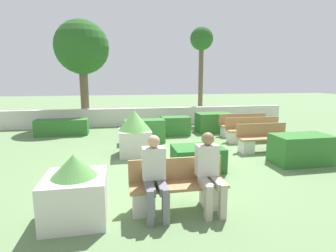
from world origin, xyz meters
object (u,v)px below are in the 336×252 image
Objects in this scene: bench_front at (178,191)px; planter_corner_right at (75,191)px; bench_right_side at (264,141)px; planter_corner_left at (135,133)px; bench_back at (254,132)px; person_seated_man at (209,168)px; person_seated_woman at (155,172)px; tree_leftmost at (82,48)px; tree_center_left at (201,44)px; bench_left_side at (244,127)px.

planter_corner_right is at bearing -177.96° from bench_front.
bench_right_side is 4.01m from planter_corner_left.
bench_back is 5.61m from person_seated_man.
tree_leftmost is (-2.13, 9.17, 2.90)m from person_seated_woman.
tree_center_left is (-0.46, 5.02, 3.67)m from bench_back.
bench_right_side and bench_back have the same top height.
bench_front is 0.34× the size of tree_leftmost.
planter_corner_left is 0.27× the size of tree_center_left.
person_seated_woman is (-3.87, -3.19, 0.42)m from bench_right_side.
planter_corner_left reaches higher than bench_left_side.
tree_leftmost reaches higher than tree_center_left.
person_seated_man is at bearing -1.96° from planter_corner_right.
planter_corner_right is at bearing -151.95° from bench_back.
bench_front is at bearing -81.31° from planter_corner_left.
planter_corner_left is at bearing -123.35° from tree_center_left.
person_seated_man is at bearing -73.90° from planter_corner_left.
planter_corner_right is 0.22× the size of tree_center_left.
planter_corner_right reaches higher than bench_right_side.
bench_front is 1.26× the size of person_seated_woman.
planter_corner_left reaches higher than bench_back.
tree_center_left reaches higher than planter_corner_left.
tree_leftmost reaches higher than person_seated_woman.
person_seated_woman reaches higher than bench_right_side.
bench_back is 8.58m from tree_leftmost.
bench_right_side is (-0.49, -2.28, -0.01)m from bench_left_side.
bench_back is 4.47m from planter_corner_left.
tree_leftmost is at bearing -176.74° from tree_center_left.
tree_center_left is at bearing 70.16° from bench_front.
person_seated_woman is 3.58m from planter_corner_left.
person_seated_woman is at bearing -144.06° from bench_back.
bench_right_side is 1.26× the size of planter_corner_left.
person_seated_woman is 9.85m from tree_leftmost.
bench_left_side is at bearing 53.51° from bench_front.
bench_front is at bearing 165.01° from person_seated_man.
bench_back is at bearing -84.77° from tree_center_left.
planter_corner_left reaches higher than bench_right_side.
bench_right_side is 6.01m from planter_corner_right.
person_seated_man is 0.28× the size of tree_center_left.
bench_front is 0.84× the size of bench_left_side.
planter_corner_right is 0.22× the size of tree_leftmost.
bench_right_side is 1.25× the size of person_seated_man.
tree_leftmost reaches higher than bench_front.
bench_back is at bearing 11.87° from planter_corner_left.
bench_back is 1.56× the size of person_seated_man.
person_seated_man is at bearing -137.13° from bench_back.
bench_left_side is 7.01m from person_seated_woman.
person_seated_man reaches higher than bench_front.
person_seated_man reaches higher than planter_corner_right.
bench_left_side is at bearing 22.94° from planter_corner_left.
person_seated_woman is at bearing -111.82° from tree_center_left.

